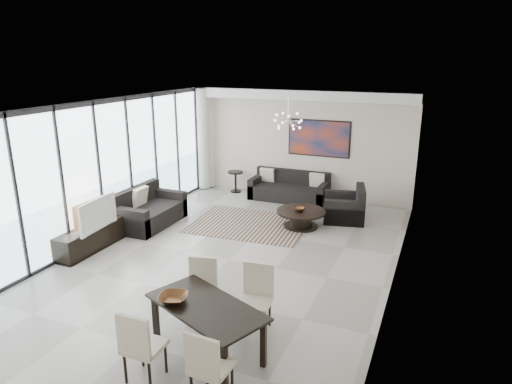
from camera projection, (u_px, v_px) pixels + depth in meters
The scene contains 20 objects.
room_shell at pixel (251, 190), 8.15m from camera, with size 6.00×9.00×2.90m.
window_wall at pixel (103, 171), 9.37m from camera, with size 0.37×8.95×2.90m.
soffit at pixel (300, 95), 11.74m from camera, with size 5.98×0.40×0.26m, color white.
painting at pixel (319, 138), 12.03m from camera, with size 1.68×0.04×0.98m, color #B53B19.
chandelier at pixel (288, 121), 10.16m from camera, with size 0.66×0.66×0.71m.
rug at pixel (250, 224), 10.56m from camera, with size 2.60×2.00×0.01m, color black.
coffee_table at pixel (301, 218), 10.34m from camera, with size 1.12×1.12×0.39m.
bowl_coffee at pixel (299, 209), 10.27m from camera, with size 0.25×0.25×0.08m, color brown.
sofa_main at pixel (289, 190), 12.32m from camera, with size 2.08×0.85×0.76m.
loveseat at pixel (148, 212), 10.49m from camera, with size 0.96×1.71×0.86m.
armchair at pixel (346, 208), 10.78m from camera, with size 1.11×1.15×0.82m.
side_table at pixel (236, 178), 12.95m from camera, with size 0.44×0.44×0.60m.
tv_console at pixel (90, 239), 9.10m from camera, with size 0.44×1.56×0.49m, color black.
television at pixel (93, 214), 8.88m from camera, with size 1.08×0.14×0.62m, color gray.
dining_table at pixel (206, 312), 5.88m from camera, with size 1.82×1.39×0.68m.
dining_chair_sw at pixel (139, 343), 5.31m from camera, with size 0.44×0.44×0.95m.
dining_chair_se at pixel (207, 364), 4.98m from camera, with size 0.45×0.45×0.93m.
dining_chair_nw at pixel (202, 284), 6.70m from camera, with size 0.52×0.52×0.92m.
dining_chair_ne at pixel (257, 292), 6.43m from camera, with size 0.49×0.49×0.96m.
bowl_dining at pixel (173, 298), 5.94m from camera, with size 0.37×0.37×0.09m, color brown.
Camera 1 is at (3.55, -7.18, 3.77)m, focal length 32.00 mm.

